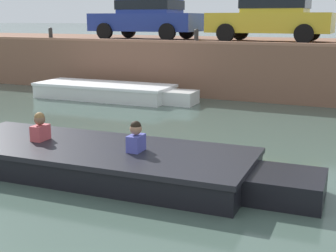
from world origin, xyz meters
The scene contains 9 objects.
ground_plane centered at (0.00, 6.42, 0.00)m, with size 400.00×400.00×0.00m, color #42564C.
far_quay_wall centered at (0.00, 15.85, 0.85)m, with size 60.00×6.00×1.71m, color brown.
far_wall_coping centered at (0.00, 12.97, 1.75)m, with size 60.00×0.24×0.08m, color #9F6C52.
boat_moored_west_white centered at (-5.23, 11.54, 0.23)m, with size 5.27×1.72×0.47m.
motorboat_passing centered at (-1.46, 5.27, 0.23)m, with size 6.39×2.15×0.93m.
car_leftmost_blue centered at (-5.66, 15.01, 2.55)m, with size 4.09×2.04×1.54m.
car_left_inner_yellow centered at (-1.03, 15.01, 2.55)m, with size 4.05×2.03×1.54m.
mooring_bollard_west centered at (-8.66, 13.10, 1.94)m, with size 0.15×0.15×0.45m.
mooring_bollard_mid centered at (-2.97, 13.10, 1.94)m, with size 0.15×0.15×0.45m.
Camera 1 is at (2.47, -0.89, 2.47)m, focal length 50.00 mm.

